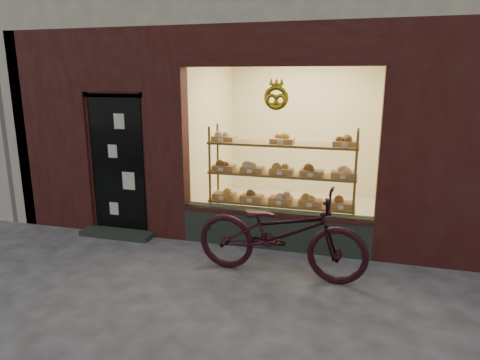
% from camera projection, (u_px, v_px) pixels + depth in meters
% --- Properties ---
extents(ground, '(90.00, 90.00, 0.00)m').
position_uv_depth(ground, '(191.00, 320.00, 4.37)').
color(ground, '#393939').
extents(display_shelf, '(2.20, 0.45, 1.70)m').
position_uv_depth(display_shelf, '(281.00, 184.00, 6.44)').
color(display_shelf, brown).
rests_on(display_shelf, ground).
extents(bicycle, '(2.16, 0.85, 1.12)m').
position_uv_depth(bicycle, '(280.00, 233.00, 5.24)').
color(bicycle, black).
rests_on(bicycle, ground).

